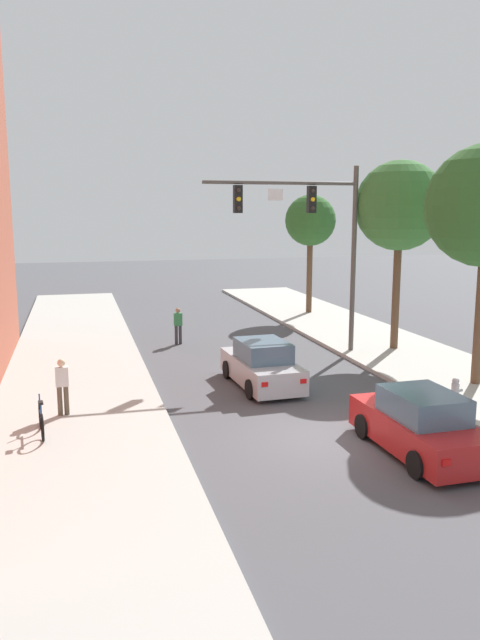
{
  "coord_description": "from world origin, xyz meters",
  "views": [
    {
      "loc": [
        -6.37,
        -14.51,
        5.91
      ],
      "look_at": [
        -0.72,
        6.91,
        2.0
      ],
      "focal_mm": 35.0,
      "sensor_mm": 36.0,
      "label": 1
    }
  ],
  "objects_px": {
    "traffic_signal_mast": "(313,225)",
    "bicycle_leaning": "(41,420)",
    "car_following_red": "(419,426)",
    "pedestrian_crossing_road": "(178,324)",
    "pedestrian_sidewalk_left_walker": "(62,384)",
    "car_lead_silver": "(262,366)",
    "street_tree_third": "(310,221)",
    "street_tree_second": "(400,206)",
    "fire_hydrant": "(455,389)"
  },
  "relations": [
    {
      "from": "traffic_signal_mast",
      "to": "bicycle_leaning",
      "type": "distance_m",
      "value": 13.38
    },
    {
      "from": "car_following_red",
      "to": "pedestrian_crossing_road",
      "type": "bearing_deg",
      "value": 104.53
    },
    {
      "from": "pedestrian_sidewalk_left_walker",
      "to": "car_lead_silver",
      "type": "bearing_deg",
      "value": 16.09
    },
    {
      "from": "pedestrian_sidewalk_left_walker",
      "to": "street_tree_third",
      "type": "distance_m",
      "value": 20.74
    },
    {
      "from": "car_lead_silver",
      "to": "street_tree_third",
      "type": "distance_m",
      "value": 15.78
    },
    {
      "from": "car_following_red",
      "to": "street_tree_second",
      "type": "xyz_separation_m",
      "value": [
        4.95,
        10.36,
        5.34
      ]
    },
    {
      "from": "car_lead_silver",
      "to": "bicycle_leaning",
      "type": "relative_size",
      "value": 2.44
    },
    {
      "from": "bicycle_leaning",
      "to": "fire_hydrant",
      "type": "xyz_separation_m",
      "value": [
        12.13,
        -0.13,
        -0.03
      ]
    },
    {
      "from": "pedestrian_sidewalk_left_walker",
      "to": "bicycle_leaning",
      "type": "xyz_separation_m",
      "value": [
        -0.53,
        -1.5,
        -0.52
      ]
    },
    {
      "from": "fire_hydrant",
      "to": "car_following_red",
      "type": "bearing_deg",
      "value": -134.49
    },
    {
      "from": "fire_hydrant",
      "to": "pedestrian_sidewalk_left_walker",
      "type": "bearing_deg",
      "value": 171.97
    },
    {
      "from": "pedestrian_sidewalk_left_walker",
      "to": "fire_hydrant",
      "type": "relative_size",
      "value": 2.28
    },
    {
      "from": "car_following_red",
      "to": "bicycle_leaning",
      "type": "relative_size",
      "value": 2.42
    },
    {
      "from": "pedestrian_crossing_road",
      "to": "street_tree_third",
      "type": "bearing_deg",
      "value": 35.25
    },
    {
      "from": "pedestrian_crossing_road",
      "to": "street_tree_second",
      "type": "bearing_deg",
      "value": -23.59
    },
    {
      "from": "traffic_signal_mast",
      "to": "street_tree_second",
      "type": "distance_m",
      "value": 3.78
    },
    {
      "from": "traffic_signal_mast",
      "to": "pedestrian_sidewalk_left_walker",
      "type": "height_order",
      "value": "traffic_signal_mast"
    },
    {
      "from": "pedestrian_sidewalk_left_walker",
      "to": "fire_hydrant",
      "type": "bearing_deg",
      "value": -8.03
    },
    {
      "from": "car_following_red",
      "to": "fire_hydrant",
      "type": "distance_m",
      "value": 4.47
    },
    {
      "from": "bicycle_leaning",
      "to": "street_tree_third",
      "type": "relative_size",
      "value": 0.27
    },
    {
      "from": "street_tree_second",
      "to": "pedestrian_crossing_road",
      "type": "bearing_deg",
      "value": 156.41
    },
    {
      "from": "street_tree_third",
      "to": "fire_hydrant",
      "type": "bearing_deg",
      "value": -95.81
    },
    {
      "from": "pedestrian_crossing_road",
      "to": "bicycle_leaning",
      "type": "height_order",
      "value": "pedestrian_crossing_road"
    },
    {
      "from": "fire_hydrant",
      "to": "street_tree_third",
      "type": "bearing_deg",
      "value": 84.19
    },
    {
      "from": "pedestrian_sidewalk_left_walker",
      "to": "fire_hydrant",
      "type": "xyz_separation_m",
      "value": [
        11.6,
        -1.64,
        -0.56
      ]
    },
    {
      "from": "traffic_signal_mast",
      "to": "pedestrian_crossing_road",
      "type": "relative_size",
      "value": 4.57
    },
    {
      "from": "traffic_signal_mast",
      "to": "car_lead_silver",
      "type": "distance_m",
      "value": 6.79
    },
    {
      "from": "bicycle_leaning",
      "to": "fire_hydrant",
      "type": "distance_m",
      "value": 12.13
    },
    {
      "from": "traffic_signal_mast",
      "to": "pedestrian_sidewalk_left_walker",
      "type": "xyz_separation_m",
      "value": [
        -9.71,
        -5.65,
        -4.27
      ]
    },
    {
      "from": "pedestrian_crossing_road",
      "to": "bicycle_leaning",
      "type": "distance_m",
      "value": 12.05
    },
    {
      "from": "pedestrian_crossing_road",
      "to": "street_tree_third",
      "type": "xyz_separation_m",
      "value": [
        8.52,
        6.02,
        4.38
      ]
    },
    {
      "from": "traffic_signal_mast",
      "to": "pedestrian_sidewalk_left_walker",
      "type": "relative_size",
      "value": 4.57
    },
    {
      "from": "street_tree_third",
      "to": "car_following_red",
      "type": "bearing_deg",
      "value": -103.55
    },
    {
      "from": "pedestrian_sidewalk_left_walker",
      "to": "street_tree_third",
      "type": "relative_size",
      "value": 0.25
    },
    {
      "from": "street_tree_second",
      "to": "street_tree_third",
      "type": "xyz_separation_m",
      "value": [
        -0.09,
        9.78,
        -0.77
      ]
    },
    {
      "from": "car_following_red",
      "to": "traffic_signal_mast",
      "type": "bearing_deg",
      "value": 83.24
    },
    {
      "from": "car_following_red",
      "to": "street_tree_third",
      "type": "bearing_deg",
      "value": 76.45
    },
    {
      "from": "car_lead_silver",
      "to": "street_tree_second",
      "type": "distance_m",
      "value": 9.51
    },
    {
      "from": "traffic_signal_mast",
      "to": "car_following_red",
      "type": "distance_m",
      "value": 11.51
    },
    {
      "from": "pedestrian_crossing_road",
      "to": "street_tree_third",
      "type": "distance_m",
      "value": 11.31
    },
    {
      "from": "street_tree_second",
      "to": "pedestrian_sidewalk_left_walker",
      "type": "bearing_deg",
      "value": -157.56
    },
    {
      "from": "car_lead_silver",
      "to": "street_tree_third",
      "type": "bearing_deg",
      "value": 62.96
    },
    {
      "from": "street_tree_second",
      "to": "car_lead_silver",
      "type": "bearing_deg",
      "value": -152.14
    },
    {
      "from": "traffic_signal_mast",
      "to": "street_tree_third",
      "type": "xyz_separation_m",
      "value": [
        3.61,
        9.67,
        -0.04
      ]
    },
    {
      "from": "car_following_red",
      "to": "car_lead_silver",
      "type": "bearing_deg",
      "value": 106.73
    },
    {
      "from": "traffic_signal_mast",
      "to": "fire_hydrant",
      "type": "height_order",
      "value": "traffic_signal_mast"
    },
    {
      "from": "car_lead_silver",
      "to": "street_tree_third",
      "type": "height_order",
      "value": "street_tree_third"
    },
    {
      "from": "pedestrian_sidewalk_left_walker",
      "to": "street_tree_third",
      "type": "xyz_separation_m",
      "value": [
        13.32,
        15.32,
        4.23
      ]
    },
    {
      "from": "bicycle_leaning",
      "to": "traffic_signal_mast",
      "type": "bearing_deg",
      "value": 34.95
    },
    {
      "from": "car_following_red",
      "to": "pedestrian_crossing_road",
      "type": "distance_m",
      "value": 14.59
    }
  ]
}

